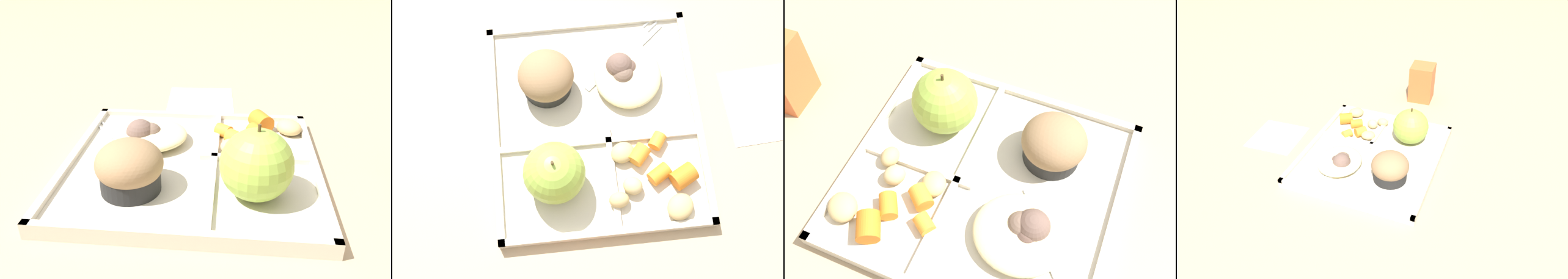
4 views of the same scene
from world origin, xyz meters
TOP-DOWN VIEW (x-y plane):
  - ground at (0.00, 0.00)m, footprint 6.00×6.00m
  - lunch_tray at (-0.00, -0.00)m, footprint 0.32×0.29m
  - green_apple at (-0.08, 0.06)m, footprint 0.08×0.08m
  - bran_muffin at (0.06, 0.06)m, footprint 0.08×0.08m
  - carrot_slice_edge at (-0.04, -0.08)m, footprint 0.03×0.03m
  - carrot_slice_tilted at (-0.09, -0.11)m, footprint 0.04×0.04m
  - carrot_slice_diagonal at (-0.08, -0.07)m, footprint 0.03×0.03m
  - carrot_slice_large at (-0.06, -0.05)m, footprint 0.03×0.03m
  - potato_chunk_wedge at (-0.11, -0.02)m, footprint 0.02×0.03m
  - potato_chunk_golden at (-0.10, -0.04)m, footprint 0.03×0.04m
  - potato_chunk_corner at (-0.13, -0.10)m, footprint 0.05×0.05m
  - potato_chunk_small at (-0.05, -0.03)m, footprint 0.04×0.04m
  - egg_noodle_pile at (0.06, -0.05)m, footprint 0.10×0.09m
  - meatball_center at (0.07, -0.04)m, footprint 0.04×0.04m
  - meatball_front at (0.07, -0.05)m, footprint 0.03×0.03m
  - meatball_back at (0.06, -0.04)m, footprint 0.03×0.03m
  - plastic_fork at (0.11, -0.06)m, footprint 0.11×0.12m

SIDE VIEW (x-z plane):
  - ground at x=0.00m, z-range 0.00..0.00m
  - lunch_tray at x=0.00m, z-range 0.00..0.02m
  - plastic_fork at x=0.11m, z-range 0.01..0.02m
  - carrot_slice_edge at x=-0.04m, z-range 0.01..0.03m
  - potato_chunk_small at x=-0.05m, z-range 0.01..0.03m
  - potato_chunk_wedge at x=-0.11m, z-range 0.01..0.03m
  - potato_chunk_corner at x=-0.13m, z-range 0.01..0.03m
  - carrot_slice_diagonal at x=-0.08m, z-range 0.01..0.03m
  - potato_chunk_golden at x=-0.10m, z-range 0.01..0.03m
  - carrot_slice_large at x=-0.06m, z-range 0.01..0.03m
  - egg_noodle_pile at x=0.06m, z-range 0.01..0.04m
  - carrot_slice_tilted at x=-0.09m, z-range 0.01..0.04m
  - meatball_front at x=0.07m, z-range 0.01..0.04m
  - meatball_back at x=0.06m, z-range 0.01..0.05m
  - meatball_center at x=0.07m, z-range 0.01..0.05m
  - bran_muffin at x=0.06m, z-range 0.01..0.07m
  - green_apple at x=-0.08m, z-range 0.01..0.10m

